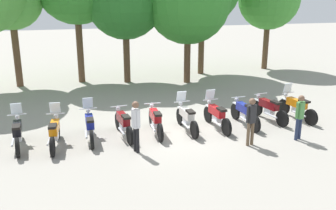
# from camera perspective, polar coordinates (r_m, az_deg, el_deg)

# --- Properties ---
(ground_plane) EXTENTS (80.00, 80.00, 0.00)m
(ground_plane) POSITION_cam_1_polar(r_m,az_deg,el_deg) (14.10, 0.52, -4.07)
(ground_plane) COLOR gray
(motorcycle_0) EXTENTS (0.62, 2.19, 1.37)m
(motorcycle_0) POSITION_cam_1_polar(r_m,az_deg,el_deg) (13.55, -21.50, -3.86)
(motorcycle_0) COLOR black
(motorcycle_0) RESTS_ON ground_plane
(motorcycle_1) EXTENTS (0.62, 2.19, 1.37)m
(motorcycle_1) POSITION_cam_1_polar(r_m,az_deg,el_deg) (13.23, -16.54, -3.85)
(motorcycle_1) COLOR black
(motorcycle_1) RESTS_ON ground_plane
(motorcycle_2) EXTENTS (0.62, 2.19, 1.37)m
(motorcycle_2) POSITION_cam_1_polar(r_m,az_deg,el_deg) (13.52, -11.58, -3.03)
(motorcycle_2) COLOR black
(motorcycle_2) RESTS_ON ground_plane
(motorcycle_3) EXTENTS (0.62, 2.19, 0.99)m
(motorcycle_3) POSITION_cam_1_polar(r_m,az_deg,el_deg) (13.62, -6.67, -2.71)
(motorcycle_3) COLOR black
(motorcycle_3) RESTS_ON ground_plane
(motorcycle_4) EXTENTS (0.62, 2.19, 0.99)m
(motorcycle_4) POSITION_cam_1_polar(r_m,az_deg,el_deg) (13.85, -1.88, -2.27)
(motorcycle_4) COLOR black
(motorcycle_4) RESTS_ON ground_plane
(motorcycle_5) EXTENTS (0.62, 2.19, 1.37)m
(motorcycle_5) POSITION_cam_1_polar(r_m,az_deg,el_deg) (14.10, 2.78, -1.86)
(motorcycle_5) COLOR black
(motorcycle_5) RESTS_ON ground_plane
(motorcycle_6) EXTENTS (0.62, 2.19, 1.37)m
(motorcycle_6) POSITION_cam_1_polar(r_m,az_deg,el_deg) (14.46, 7.24, -1.51)
(motorcycle_6) COLOR black
(motorcycle_6) RESTS_ON ground_plane
(motorcycle_7) EXTENTS (0.62, 2.19, 0.99)m
(motorcycle_7) POSITION_cam_1_polar(r_m,az_deg,el_deg) (14.96, 11.34, -1.13)
(motorcycle_7) COLOR black
(motorcycle_7) RESTS_ON ground_plane
(motorcycle_8) EXTENTS (0.66, 2.17, 0.99)m
(motorcycle_8) POSITION_cam_1_polar(r_m,az_deg,el_deg) (15.70, 14.79, -0.51)
(motorcycle_8) COLOR black
(motorcycle_8) RESTS_ON ground_plane
(motorcycle_9) EXTENTS (0.64, 2.18, 1.37)m
(motorcycle_9) POSITION_cam_1_polar(r_m,az_deg,el_deg) (16.20, 18.60, -0.26)
(motorcycle_9) COLOR black
(motorcycle_9) RESTS_ON ground_plane
(person_0) EXTENTS (0.41, 0.26, 1.64)m
(person_0) POSITION_cam_1_polar(r_m,az_deg,el_deg) (12.93, 12.30, -1.94)
(person_0) COLOR brown
(person_0) RESTS_ON ground_plane
(person_1) EXTENTS (0.29, 0.40, 1.70)m
(person_1) POSITION_cam_1_polar(r_m,az_deg,el_deg) (12.14, -4.80, -2.65)
(person_1) COLOR black
(person_1) RESTS_ON ground_plane
(person_2) EXTENTS (0.40, 0.27, 1.60)m
(person_2) POSITION_cam_1_polar(r_m,az_deg,el_deg) (13.89, 19.04, -1.31)
(person_2) COLOR #232D4C
(person_2) RESTS_ON ground_plane
(tree_3) EXTENTS (4.18, 4.18, 6.58)m
(tree_3) POSITION_cam_1_polar(r_m,az_deg,el_deg) (21.29, -6.44, 15.22)
(tree_3) COLOR brown
(tree_3) RESTS_ON ground_plane
(tree_4) EXTENTS (4.59, 4.59, 6.74)m
(tree_4) POSITION_cam_1_polar(r_m,az_deg,el_deg) (21.14, 3.00, 15.19)
(tree_4) COLOR brown
(tree_4) RESTS_ON ground_plane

